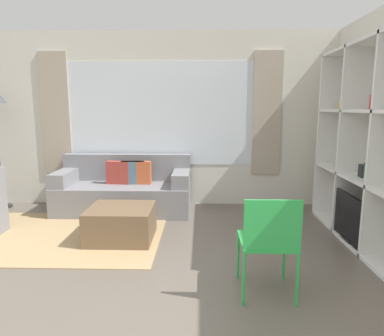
% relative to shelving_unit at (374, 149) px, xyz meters
% --- Properties ---
extents(ground_plane, '(16.00, 16.00, 0.00)m').
position_rel_shelving_unit_xyz_m(ground_plane, '(-2.54, -1.65, -1.10)').
color(ground_plane, '#665B51').
extents(wall_back, '(6.61, 0.11, 2.70)m').
position_rel_shelving_unit_xyz_m(wall_back, '(-2.54, 1.65, 0.26)').
color(wall_back, silver).
rests_on(wall_back, ground_plane).
extents(area_rug, '(2.66, 1.74, 0.01)m').
position_rel_shelving_unit_xyz_m(area_rug, '(-3.71, 0.13, -1.09)').
color(area_rug, tan).
rests_on(area_rug, ground_plane).
extents(shelving_unit, '(0.41, 2.29, 2.27)m').
position_rel_shelving_unit_xyz_m(shelving_unit, '(0.00, 0.00, 0.00)').
color(shelving_unit, silver).
rests_on(shelving_unit, ground_plane).
extents(couch_main, '(1.97, 0.83, 0.83)m').
position_rel_shelving_unit_xyz_m(couch_main, '(-3.05, 1.19, -0.78)').
color(couch_main, gray).
rests_on(couch_main, ground_plane).
extents(ottoman, '(0.75, 0.67, 0.40)m').
position_rel_shelving_unit_xyz_m(ottoman, '(-2.84, 0.04, -0.90)').
color(ottoman, brown).
rests_on(ottoman, ground_plane).
extents(folding_chair, '(0.44, 0.46, 0.86)m').
position_rel_shelving_unit_xyz_m(folding_chair, '(-1.35, -1.17, -0.58)').
color(folding_chair, green).
rests_on(folding_chair, ground_plane).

